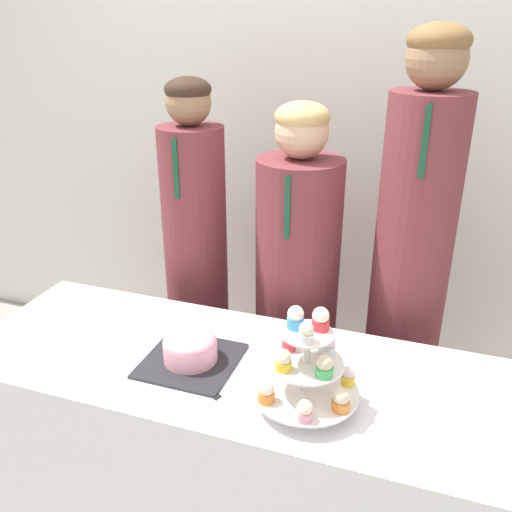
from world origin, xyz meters
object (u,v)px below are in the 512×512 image
at_px(cupcake_stand, 307,365).
at_px(student_2, 409,281).
at_px(student_0, 197,272).
at_px(cake_knife, 221,400).
at_px(round_cake, 190,349).
at_px(student_1, 296,299).

xyz_separation_m(cupcake_stand, student_2, (0.21, 0.66, -0.03)).
bearing_deg(student_0, student_2, 0.00).
bearing_deg(cake_knife, student_0, 148.00).
relative_size(round_cake, cake_knife, 1.22).
bearing_deg(student_2, student_0, -180.00).
height_order(cupcake_stand, student_1, student_1).
xyz_separation_m(round_cake, student_0, (-0.25, 0.59, -0.05)).
xyz_separation_m(round_cake, student_1, (0.17, 0.59, -0.10)).
height_order(cake_knife, student_1, student_1).
bearing_deg(cake_knife, round_cake, 166.89).
bearing_deg(student_2, student_1, -180.00).
xyz_separation_m(cake_knife, cupcake_stand, (0.22, 0.06, 0.12)).
height_order(student_0, student_2, student_2).
relative_size(cupcake_stand, student_1, 0.20).
xyz_separation_m(cupcake_stand, student_1, (-0.20, 0.66, -0.18)).
relative_size(cake_knife, student_0, 0.15).
distance_m(cupcake_stand, student_0, 0.92).
distance_m(round_cake, cupcake_stand, 0.39).
distance_m(cupcake_stand, student_2, 0.70).
bearing_deg(student_1, student_2, 0.00).
bearing_deg(round_cake, cupcake_stand, -11.20).
height_order(student_0, student_1, student_0).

